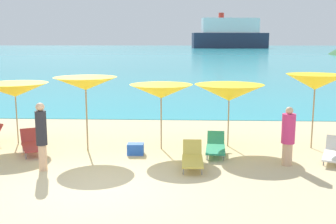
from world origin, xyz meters
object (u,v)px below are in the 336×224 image
object	(u,v)px
cooler_box	(136,149)
beachgoer_1	(288,135)
lounge_chair_4	(335,153)
umbrella_4	(161,91)
umbrella_6	(315,82)
beachgoer_3	(41,134)
umbrella_2	(15,90)
umbrella_3	(86,84)
lounge_chair_2	(216,146)
lounge_chair_3	(31,144)
cruise_ship	(230,35)
lounge_chair_5	(192,158)
umbrella_5	(229,93)

from	to	relation	value
cooler_box	beachgoer_1	bearing A→B (deg)	-13.35
lounge_chair_4	umbrella_4	bearing A→B (deg)	-169.92
umbrella_6	cooler_box	xyz separation A→B (m)	(-5.65, -1.01, -2.00)
beachgoer_3	cooler_box	size ratio (longest dim) A/B	3.70
umbrella_4	cooler_box	world-z (taller)	umbrella_4
umbrella_2	umbrella_3	xyz separation A→B (m)	(2.60, -0.76, 0.30)
beachgoer_3	umbrella_4	bearing A→B (deg)	57.66
lounge_chair_2	lounge_chair_4	world-z (taller)	lounge_chair_4
umbrella_2	umbrella_3	bearing A→B (deg)	-16.35
umbrella_6	lounge_chair_4	world-z (taller)	umbrella_6
lounge_chair_3	beachgoer_1	size ratio (longest dim) A/B	0.98
umbrella_6	cruise_ship	xyz separation A→B (m)	(21.78, 232.05, 5.69)
beachgoer_1	umbrella_6	bearing A→B (deg)	-127.81
lounge_chair_5	cooler_box	size ratio (longest dim) A/B	2.96
lounge_chair_5	umbrella_4	bearing A→B (deg)	116.55
beachgoer_3	cooler_box	xyz separation A→B (m)	(2.30, 1.68, -0.83)
umbrella_4	lounge_chair_5	world-z (taller)	umbrella_4
umbrella_5	cooler_box	world-z (taller)	umbrella_5
umbrella_3	lounge_chair_5	size ratio (longest dim) A/B	1.59
lounge_chair_5	beachgoer_3	world-z (taller)	beachgoer_3
lounge_chair_3	beachgoer_3	distance (m)	2.05
umbrella_4	lounge_chair_3	distance (m)	4.38
umbrella_2	lounge_chair_5	bearing A→B (deg)	-22.57
lounge_chair_2	beachgoer_1	size ratio (longest dim) A/B	0.98
cooler_box	beachgoer_3	bearing A→B (deg)	-145.45
beachgoer_1	lounge_chair_4	bearing A→B (deg)	-166.46
umbrella_3	umbrella_2	bearing A→B (deg)	163.65
umbrella_2	umbrella_4	size ratio (longest dim) A/B	1.13
umbrella_4	cruise_ship	world-z (taller)	cruise_ship
umbrella_2	lounge_chair_2	distance (m)	6.93
lounge_chair_2	umbrella_3	bearing A→B (deg)	179.67
umbrella_2	umbrella_4	distance (m)	4.97
umbrella_3	umbrella_6	distance (m)	7.28
lounge_chair_4	beachgoer_3	world-z (taller)	beachgoer_3
lounge_chair_3	lounge_chair_4	bearing A→B (deg)	-30.16
lounge_chair_2	beachgoer_1	world-z (taller)	beachgoer_1
umbrella_6	cruise_ship	distance (m)	233.13
umbrella_3	umbrella_6	size ratio (longest dim) A/B	0.97
lounge_chair_3	lounge_chair_4	xyz separation A→B (m)	(9.15, -0.41, -0.06)
umbrella_5	lounge_chair_3	size ratio (longest dim) A/B	1.52
umbrella_4	lounge_chair_5	xyz separation A→B (m)	(0.98, -1.98, -1.59)
umbrella_4	lounge_chair_4	distance (m)	5.50
umbrella_4	umbrella_2	bearing A→B (deg)	174.38
umbrella_4	lounge_chair_5	size ratio (longest dim) A/B	1.45
umbrella_5	beachgoer_1	xyz separation A→B (m)	(1.45, -2.05, -0.93)
lounge_chair_3	umbrella_5	bearing A→B (deg)	-17.14
umbrella_6	lounge_chair_5	bearing A→B (deg)	-149.74
lounge_chair_5	beachgoer_3	distance (m)	4.11
umbrella_6	beachgoer_1	bearing A→B (deg)	-123.25
umbrella_3	beachgoer_1	xyz separation A→B (m)	(5.99, -1.33, -1.27)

